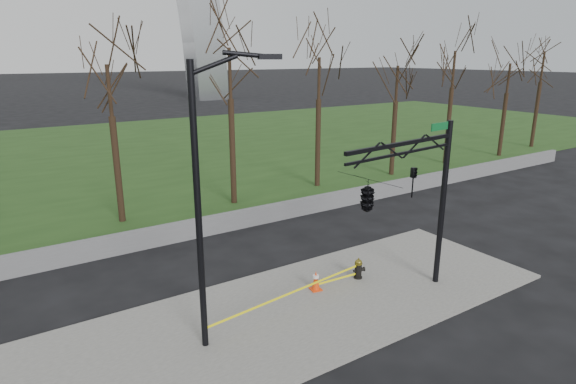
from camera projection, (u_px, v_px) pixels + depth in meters
ground at (299, 311)px, 15.59m from camera, size 500.00×500.00×0.00m
sidewalk at (299, 309)px, 15.58m from camera, size 18.00×6.00×0.10m
grass_strip at (97, 155)px, 39.72m from camera, size 120.00×40.00×0.06m
guardrail at (202, 227)px, 21.90m from camera, size 60.00×0.30×0.90m
tree_row at (277, 119)px, 27.48m from camera, size 59.29×4.00×9.06m
fire_hydrant at (358, 269)px, 17.58m from camera, size 0.49×0.32×0.79m
traffic_cone at (316, 280)px, 16.68m from camera, size 0.44×0.44×0.73m
street_light at (206, 190)px, 12.39m from camera, size 2.34×0.83×8.21m
traffic_signal_mast at (384, 191)px, 14.34m from camera, size 5.08×2.53×6.00m
caution_tape at (303, 289)px, 15.87m from camera, size 6.49×0.95×0.41m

